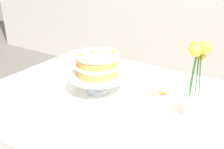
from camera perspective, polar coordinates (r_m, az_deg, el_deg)
The scene contains 6 objects.
dining_table at distance 1.26m, azimuth 1.66°, elevation -9.74°, with size 1.40×1.00×0.74m.
linen_napkin at distance 1.31m, azimuth -3.10°, elevation -3.88°, with size 0.32×0.32×0.00m, color white.
cake_stand at distance 1.27m, azimuth -3.18°, elevation -0.60°, with size 0.29×0.29×0.10m.
layer_cake at distance 1.25m, azimuth -3.25°, elevation 2.37°, with size 0.22×0.22×0.11m.
flower_vase at distance 1.10m, azimuth 17.79°, elevation -1.96°, with size 0.10×0.11×0.33m.
loose_petal_0 at distance 1.31m, azimuth 11.18°, elevation -4.12°, with size 0.04×0.02×0.01m, color yellow.
Camera 1 is at (0.54, -0.93, 1.34)m, focal length 41.35 mm.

